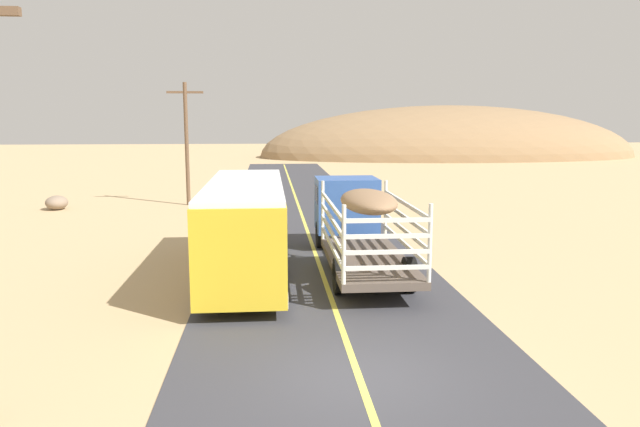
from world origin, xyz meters
TOP-DOWN VIEW (x-y plane):
  - ground_plane at (0.00, 0.00)m, footprint 240.00×240.00m
  - road_surface at (0.00, 0.00)m, footprint 8.00×120.00m
  - road_centre_line at (0.00, 0.00)m, footprint 0.16×117.60m
  - livestock_truck at (1.38, 10.47)m, footprint 2.53×9.70m
  - bus at (-2.60, 8.34)m, footprint 2.54×10.00m
  - power_pole_mid at (-6.82, 25.90)m, footprint 2.20×0.24m
  - boulder_near_shoulder at (-14.36, 24.60)m, footprint 1.25×1.53m
  - distant_hill at (23.92, 72.18)m, footprint 53.87×25.70m

SIDE VIEW (x-z plane):
  - ground_plane at x=0.00m, z-range 0.00..0.00m
  - distant_hill at x=23.92m, z-range -7.25..7.25m
  - road_surface at x=0.00m, z-range 0.00..0.02m
  - road_centre_line at x=0.00m, z-range 0.02..0.02m
  - boulder_near_shoulder at x=-14.36m, z-range 0.00..0.83m
  - bus at x=-2.60m, z-range 0.14..3.35m
  - livestock_truck at x=1.38m, z-range 0.28..3.30m
  - power_pole_mid at x=-6.82m, z-range 0.29..7.81m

